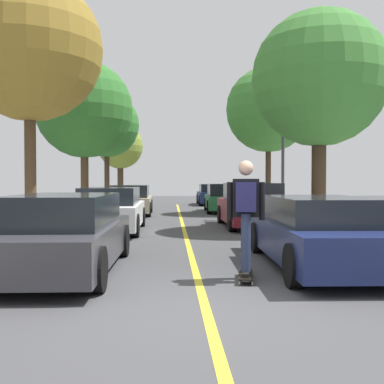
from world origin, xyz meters
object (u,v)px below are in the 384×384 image
at_px(parked_car_right_farthest, 212,195).
at_px(skateboarder, 246,209).
at_px(street_tree_left_farthest, 120,147).
at_px(parked_car_left_far, 131,200).
at_px(parked_car_left_near, 111,210).
at_px(street_tree_right_near, 268,110).
at_px(parked_car_right_nearest, 319,232).
at_px(parked_car_right_near, 250,206).
at_px(fire_hydrant, 351,226).
at_px(parked_car_left_nearest, 64,233).
at_px(street_tree_right_nearest, 319,79).
at_px(streetlamp, 283,141).
at_px(parked_car_right_far, 224,198).
at_px(skateboard, 246,275).
at_px(street_tree_left_nearest, 29,49).
at_px(street_tree_left_near, 84,110).
at_px(street_tree_left_far, 107,125).

height_order(parked_car_right_farthest, skateboarder, skateboarder).
bearing_deg(street_tree_left_farthest, parked_car_left_far, -81.82).
height_order(parked_car_left_near, street_tree_right_near, street_tree_right_near).
distance_m(parked_car_right_nearest, parked_car_right_near, 6.93).
distance_m(parked_car_right_nearest, fire_hydrant, 2.73).
bearing_deg(fire_hydrant, parked_car_left_far, 119.73).
distance_m(parked_car_left_nearest, street_tree_right_nearest, 9.52).
height_order(parked_car_right_near, street_tree_right_nearest, street_tree_right_nearest).
relative_size(street_tree_right_near, streetlamp, 1.31).
xyz_separation_m(parked_car_right_farthest, street_tree_right_near, (1.88, -7.83, 4.15)).
distance_m(parked_car_right_farthest, fire_hydrant, 18.56).
bearing_deg(parked_car_right_far, skateboard, -95.53).
height_order(street_tree_right_near, skateboarder, street_tree_right_near).
height_order(parked_car_right_farthest, street_tree_left_nearest, street_tree_left_nearest).
relative_size(parked_car_left_far, street_tree_right_nearest, 0.62).
height_order(parked_car_left_near, parked_car_right_farthest, parked_car_left_near).
bearing_deg(skateboard, street_tree_left_near, 110.68).
bearing_deg(street_tree_right_near, skateboarder, -103.49).
height_order(parked_car_right_nearest, parked_car_right_far, parked_car_right_far).
distance_m(parked_car_left_near, parked_car_right_near, 4.55).
height_order(parked_car_left_near, street_tree_right_nearest, street_tree_right_nearest).
bearing_deg(fire_hydrant, parked_car_right_far, 97.20).
relative_size(parked_car_left_near, street_tree_left_far, 0.68).
relative_size(parked_car_right_near, street_tree_left_far, 0.64).
relative_size(parked_car_left_nearest, skateboard, 5.11).
relative_size(parked_car_right_near, street_tree_right_nearest, 0.63).
bearing_deg(skateboarder, parked_car_left_nearest, 163.87).
distance_m(parked_car_left_far, street_tree_left_far, 7.48).
bearing_deg(street_tree_left_near, skateboarder, -69.39).
bearing_deg(street_tree_right_nearest, street_tree_left_far, 122.41).
height_order(parked_car_left_near, parked_car_right_near, parked_car_right_near).
distance_m(parked_car_left_near, street_tree_left_nearest, 4.98).
relative_size(parked_car_right_nearest, street_tree_left_nearest, 0.69).
distance_m(parked_car_right_far, street_tree_left_far, 8.72).
relative_size(street_tree_right_nearest, skateboard, 7.56).
bearing_deg(streetlamp, parked_car_right_near, -122.66).
relative_size(parked_car_left_near, parked_car_left_far, 1.07).
bearing_deg(parked_car_right_farthest, street_tree_left_nearest, -110.78).
relative_size(parked_car_left_nearest, parked_car_right_near, 1.07).
relative_size(parked_car_left_far, fire_hydrant, 5.82).
distance_m(street_tree_left_far, skateboarder, 20.58).
bearing_deg(parked_car_right_far, street_tree_left_far, 144.65).
relative_size(parked_car_right_farthest, fire_hydrant, 5.93).
relative_size(parked_car_right_farthest, street_tree_left_farthest, 0.75).
bearing_deg(street_tree_left_nearest, streetlamp, 34.17).
xyz_separation_m(parked_car_right_near, street_tree_left_near, (-6.29, 4.83, 3.83)).
distance_m(parked_car_left_nearest, street_tree_right_near, 15.15).
height_order(parked_car_left_nearest, fire_hydrant, parked_car_left_nearest).
bearing_deg(streetlamp, skateboarder, -106.76).
relative_size(street_tree_left_near, street_tree_left_farthest, 1.17).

